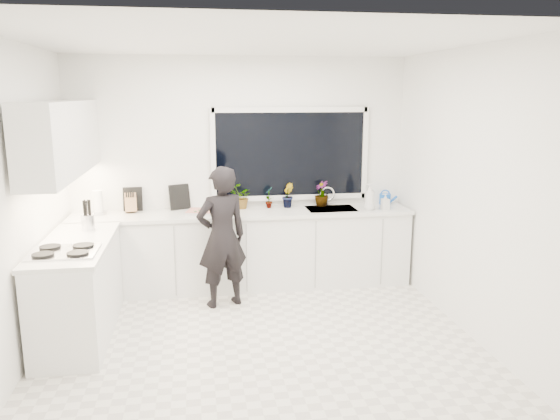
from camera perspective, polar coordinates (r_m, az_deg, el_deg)
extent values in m
cube|color=beige|center=(5.31, -2.23, -13.35)|extent=(4.00, 3.50, 0.02)
cube|color=white|center=(6.61, -4.11, 4.06)|extent=(4.00, 0.02, 2.70)
cube|color=white|center=(5.07, -25.55, 0.45)|extent=(0.02, 3.50, 2.70)
cube|color=white|center=(5.48, 19.01, 1.77)|extent=(0.02, 3.50, 2.70)
cube|color=white|center=(4.82, -2.51, 17.32)|extent=(4.00, 3.50, 0.02)
cube|color=black|center=(6.63, 1.09, 5.85)|extent=(1.80, 0.02, 1.00)
cube|color=white|center=(6.50, -3.76, -4.28)|extent=(3.92, 0.58, 0.88)
cube|color=white|center=(5.55, -20.29, -7.95)|extent=(0.58, 1.60, 0.88)
cube|color=silver|center=(6.38, -3.81, -0.34)|extent=(3.94, 0.62, 0.04)
cube|color=silver|center=(5.41, -20.64, -3.36)|extent=(0.62, 1.60, 0.04)
cube|color=white|center=(5.62, -21.86, 6.95)|extent=(0.34, 2.10, 0.70)
cube|color=silver|center=(6.57, 5.35, -0.27)|extent=(0.58, 0.42, 0.14)
cylinder|color=silver|center=(6.72, 4.97, 1.42)|extent=(0.03, 0.03, 0.22)
cube|color=black|center=(5.08, -21.67, -4.02)|extent=(0.56, 0.48, 0.03)
imported|color=black|center=(5.87, -6.09, -2.84)|extent=(0.65, 0.53, 1.53)
cube|color=#B9B9BE|center=(6.33, -7.87, -0.20)|extent=(0.49, 0.41, 0.03)
cube|color=red|center=(6.32, -7.88, -0.05)|extent=(0.44, 0.36, 0.01)
cylinder|color=blue|center=(6.90, 10.91, 1.14)|extent=(0.16, 0.16, 0.13)
cylinder|color=white|center=(6.53, -18.49, 0.69)|extent=(0.14, 0.14, 0.26)
cube|color=#915C43|center=(6.52, -15.34, 0.69)|extent=(0.14, 0.12, 0.22)
cylinder|color=silver|center=(5.81, -19.43, -1.23)|extent=(0.15, 0.15, 0.16)
cube|color=black|center=(6.61, -15.13, 1.12)|extent=(0.22, 0.02, 0.28)
cube|color=black|center=(6.57, -10.45, 1.36)|extent=(0.24, 0.12, 0.30)
imported|color=#26662D|center=(6.51, -4.16, 1.37)|extent=(0.29, 0.26, 0.29)
imported|color=#26662D|center=(6.55, -1.18, 1.36)|extent=(0.14, 0.17, 0.26)
imported|color=#26662D|center=(6.58, 0.78, 1.54)|extent=(0.14, 0.17, 0.29)
imported|color=#26662D|center=(6.66, 4.36, 1.72)|extent=(0.22, 0.22, 0.31)
imported|color=#D8BF66|center=(6.50, 9.36, 1.36)|extent=(0.15, 0.15, 0.31)
imported|color=#D8BF66|center=(6.58, 10.95, 0.86)|extent=(0.09, 0.09, 0.19)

